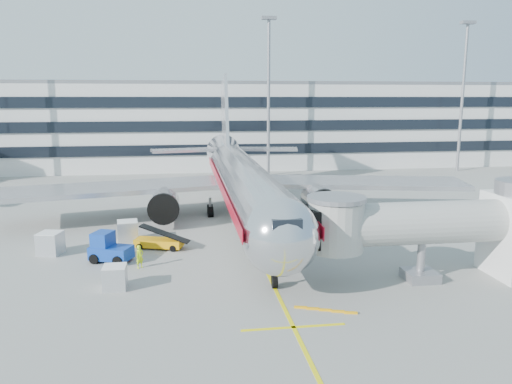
{
  "coord_description": "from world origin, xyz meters",
  "views": [
    {
      "loc": [
        -5.84,
        -39.67,
        12.77
      ],
      "look_at": [
        0.75,
        6.11,
        4.0
      ],
      "focal_mm": 35.0,
      "sensor_mm": 36.0,
      "label": 1
    }
  ],
  "objects": [
    {
      "name": "baggage_tug",
      "position": [
        -11.98,
        -0.53,
        1.03
      ],
      "size": [
        3.59,
        2.93,
        2.36
      ],
      "color": "#0E379B",
      "rests_on": "ground"
    },
    {
      "name": "stop_bar",
      "position": [
        0.0,
        -14.0,
        0.01
      ],
      "size": [
        6.0,
        0.25,
        0.01
      ],
      "primitive_type": "cube",
      "color": "yellow",
      "rests_on": "ground"
    },
    {
      "name": "main_jet",
      "position": [
        0.0,
        11.72,
        4.23
      ],
      "size": [
        50.95,
        48.7,
        16.06
      ],
      "color": "silver",
      "rests_on": "ground"
    },
    {
      "name": "cargo_container_left",
      "position": [
        -17.02,
        2.03,
        0.94
      ],
      "size": [
        2.12,
        2.12,
        1.86
      ],
      "color": "silver",
      "rests_on": "ground"
    },
    {
      "name": "ramp_worker",
      "position": [
        -9.42,
        -2.49,
        0.88
      ],
      "size": [
        0.77,
        0.74,
        1.77
      ],
      "primitive_type": "imported",
      "rotation": [
        0.0,
        0.0,
        0.69
      ],
      "color": "#C9F019",
      "rests_on": "ground"
    },
    {
      "name": "terminal",
      "position": [
        0.0,
        57.95,
        7.8
      ],
      "size": [
        150.0,
        24.25,
        15.6
      ],
      "color": "silver",
      "rests_on": "ground"
    },
    {
      "name": "ground",
      "position": [
        0.0,
        0.0,
        0.0
      ],
      "size": [
        180.0,
        180.0,
        0.0
      ],
      "primitive_type": "plane",
      "color": "gray",
      "rests_on": "ground"
    },
    {
      "name": "light_mast_centre",
      "position": [
        8.0,
        42.0,
        14.88
      ],
      "size": [
        2.4,
        1.2,
        25.45
      ],
      "color": "gray",
      "rests_on": "ground"
    },
    {
      "name": "belt_loader",
      "position": [
        -8.22,
        2.36,
        0.58
      ],
      "size": [
        4.38,
        2.66,
        2.05
      ],
      "color": "#EEA00A",
      "rests_on": "ground"
    },
    {
      "name": "lead_in_line",
      "position": [
        0.0,
        10.0,
        0.01
      ],
      "size": [
        0.25,
        70.0,
        0.01
      ],
      "primitive_type": "cube",
      "color": "yellow",
      "rests_on": "ground"
    },
    {
      "name": "light_mast_east",
      "position": [
        42.0,
        42.0,
        14.88
      ],
      "size": [
        2.4,
        1.2,
        25.45
      ],
      "color": "gray",
      "rests_on": "ground"
    },
    {
      "name": "cargo_container_right",
      "position": [
        -11.1,
        5.01,
        0.94
      ],
      "size": [
        1.97,
        1.97,
        1.88
      ],
      "color": "silver",
      "rests_on": "ground"
    },
    {
      "name": "jet_bridge",
      "position": [
        12.18,
        -8.0,
        3.87
      ],
      "size": [
        17.8,
        4.5,
        7.0
      ],
      "color": "silver",
      "rests_on": "ground"
    },
    {
      "name": "cargo_container_front",
      "position": [
        -10.73,
        -6.6,
        0.81
      ],
      "size": [
        1.53,
        1.53,
        1.62
      ],
      "color": "silver",
      "rests_on": "ground"
    }
  ]
}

